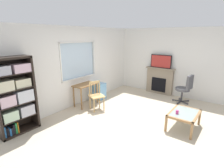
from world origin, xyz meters
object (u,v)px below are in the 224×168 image
object	(u,v)px
sippy_cup	(177,112)
desk_under_window	(86,88)
fireplace	(160,81)
plastic_drawer_unit	(99,91)
coffee_table	(184,115)
tv	(161,61)
bookshelf	(14,95)
wooden_chair	(96,95)
office_chair	(185,88)

from	to	relation	value
sippy_cup	desk_under_window	bearing A→B (deg)	94.22
desk_under_window	fireplace	size ratio (longest dim) A/B	0.73
plastic_drawer_unit	coffee_table	world-z (taller)	plastic_drawer_unit
fireplace	tv	world-z (taller)	tv
bookshelf	desk_under_window	world-z (taller)	bookshelf
coffee_table	sippy_cup	xyz separation A→B (m)	(-0.18, 0.13, 0.11)
wooden_chair	office_chair	size ratio (longest dim) A/B	0.90
desk_under_window	fireplace	distance (m)	3.07
tv	office_chair	bearing A→B (deg)	-112.06
bookshelf	tv	bearing A→B (deg)	-18.24
desk_under_window	wooden_chair	xyz separation A→B (m)	(-0.05, -0.52, -0.14)
plastic_drawer_unit	sippy_cup	distance (m)	3.05
wooden_chair	fireplace	world-z (taller)	fireplace
desk_under_window	coffee_table	size ratio (longest dim) A/B	0.93
desk_under_window	office_chair	bearing A→B (deg)	-49.68
office_chair	coffee_table	xyz separation A→B (m)	(-1.81, -0.47, -0.19)
fireplace	coffee_table	world-z (taller)	fireplace
office_chair	tv	bearing A→B (deg)	67.94
plastic_drawer_unit	office_chair	size ratio (longest dim) A/B	0.59
bookshelf	office_chair	world-z (taller)	bookshelf
bookshelf	office_chair	xyz separation A→B (m)	(4.41, -2.71, -0.39)
coffee_table	wooden_chair	bearing A→B (deg)	99.89
sippy_cup	fireplace	bearing A→B (deg)	30.65
bookshelf	desk_under_window	bearing A→B (deg)	-2.78
bookshelf	sippy_cup	xyz separation A→B (m)	(2.42, -3.06, -0.47)
plastic_drawer_unit	sippy_cup	xyz separation A→B (m)	(-0.53, -3.00, 0.18)
wooden_chair	tv	distance (m)	3.00
desk_under_window	office_chair	size ratio (longest dim) A/B	0.84
sippy_cup	bookshelf	bearing A→B (deg)	128.32
bookshelf	wooden_chair	world-z (taller)	bookshelf
plastic_drawer_unit	fireplace	world-z (taller)	fireplace
office_chair	sippy_cup	xyz separation A→B (m)	(-1.99, -0.35, -0.08)
fireplace	tv	distance (m)	0.78
tv	office_chair	xyz separation A→B (m)	(-0.45, -1.11, -0.75)
bookshelf	coffee_table	size ratio (longest dim) A/B	2.03
bookshelf	coffee_table	xyz separation A→B (m)	(2.60, -3.18, -0.58)
bookshelf	tv	xyz separation A→B (m)	(4.86, -1.60, 0.36)
desk_under_window	sippy_cup	size ratio (longest dim) A/B	9.34
fireplace	sippy_cup	world-z (taller)	fireplace
bookshelf	plastic_drawer_unit	distance (m)	3.02
office_chair	sippy_cup	world-z (taller)	office_chair
fireplace	sippy_cup	xyz separation A→B (m)	(-2.46, -1.46, -0.06)
desk_under_window	sippy_cup	distance (m)	2.96
plastic_drawer_unit	coffee_table	size ratio (longest dim) A/B	0.66
plastic_drawer_unit	coffee_table	xyz separation A→B (m)	(-0.35, -3.13, 0.07)
desk_under_window	plastic_drawer_unit	distance (m)	0.81
fireplace	coffee_table	bearing A→B (deg)	-145.19
fireplace	tv	bearing A→B (deg)	-180.00
plastic_drawer_unit	office_chair	distance (m)	3.04
wooden_chair	desk_under_window	bearing A→B (deg)	84.86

